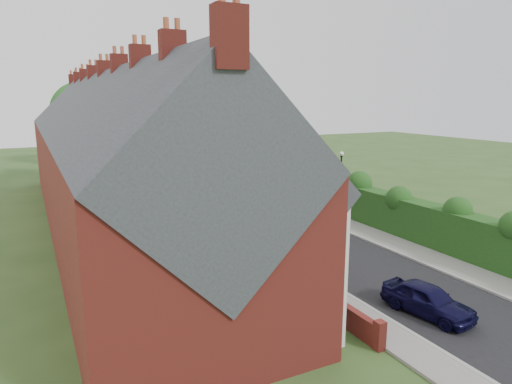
% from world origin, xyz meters
% --- Properties ---
extents(ground, '(140.00, 140.00, 0.00)m').
position_xyz_m(ground, '(0.00, 0.00, 0.00)').
color(ground, '#2D4C1E').
rests_on(ground, ground).
extents(road, '(6.00, 58.00, 0.02)m').
position_xyz_m(road, '(-0.50, 11.00, 0.01)').
color(road, black).
rests_on(road, ground).
extents(pavement_hedge_side, '(2.20, 58.00, 0.12)m').
position_xyz_m(pavement_hedge_side, '(3.60, 11.00, 0.06)').
color(pavement_hedge_side, gray).
rests_on(pavement_hedge_side, ground).
extents(pavement_house_side, '(1.70, 58.00, 0.12)m').
position_xyz_m(pavement_house_side, '(-4.35, 11.00, 0.06)').
color(pavement_house_side, gray).
rests_on(pavement_house_side, ground).
extents(kerb_hedge_side, '(0.18, 58.00, 0.13)m').
position_xyz_m(kerb_hedge_side, '(2.55, 11.00, 0.07)').
color(kerb_hedge_side, '#999A94').
rests_on(kerb_hedge_side, ground).
extents(kerb_house_side, '(0.18, 58.00, 0.13)m').
position_xyz_m(kerb_house_side, '(-3.55, 11.00, 0.07)').
color(kerb_house_side, '#999A94').
rests_on(kerb_house_side, ground).
extents(hedge, '(2.10, 58.00, 2.85)m').
position_xyz_m(hedge, '(5.40, 11.00, 1.60)').
color(hedge, '#1A3C13').
rests_on(hedge, ground).
extents(terrace_row, '(9.05, 40.50, 11.50)m').
position_xyz_m(terrace_row, '(-10.87, 9.98, 4.47)').
color(terrace_row, maroon).
rests_on(terrace_row, ground).
extents(garden_wall_row, '(0.35, 40.35, 1.10)m').
position_xyz_m(garden_wall_row, '(-5.35, 10.00, 0.46)').
color(garden_wall_row, maroon).
rests_on(garden_wall_row, ground).
extents(lamppost, '(0.32, 0.32, 5.16)m').
position_xyz_m(lamppost, '(3.40, 4.00, 3.30)').
color(lamppost, black).
rests_on(lamppost, ground).
extents(tree_far_left, '(7.14, 6.80, 9.29)m').
position_xyz_m(tree_far_left, '(-2.65, 40.08, 5.71)').
color(tree_far_left, '#332316').
rests_on(tree_far_left, ground).
extents(tree_far_right, '(7.98, 7.60, 10.31)m').
position_xyz_m(tree_far_right, '(3.39, 42.08, 6.31)').
color(tree_far_right, '#332316').
rests_on(tree_far_right, ground).
extents(tree_far_back, '(8.40, 8.00, 10.82)m').
position_xyz_m(tree_far_back, '(-8.59, 43.08, 6.62)').
color(tree_far_back, '#332316').
rests_on(tree_far_back, ground).
extents(car_navy, '(2.20, 4.09, 1.32)m').
position_xyz_m(car_navy, '(-1.74, -8.81, 0.66)').
color(car_navy, black).
rests_on(car_navy, ground).
extents(car_silver_a, '(1.85, 4.20, 1.34)m').
position_xyz_m(car_silver_a, '(-2.27, -0.60, 0.67)').
color(car_silver_a, '#ABABB0').
rests_on(car_silver_a, ground).
extents(car_silver_b, '(2.55, 5.06, 1.37)m').
position_xyz_m(car_silver_b, '(-2.36, 3.50, 0.69)').
color(car_silver_b, '#A4A7AB').
rests_on(car_silver_b, ground).
extents(car_white, '(3.10, 5.38, 1.47)m').
position_xyz_m(car_white, '(-2.06, 9.62, 0.73)').
color(car_white, silver).
rests_on(car_white, ground).
extents(car_green, '(2.07, 4.20, 1.38)m').
position_xyz_m(car_green, '(-2.43, 16.04, 0.69)').
color(car_green, black).
rests_on(car_green, ground).
extents(car_red, '(2.06, 4.75, 1.52)m').
position_xyz_m(car_red, '(-3.00, 18.20, 0.76)').
color(car_red, maroon).
rests_on(car_red, ground).
extents(car_beige, '(3.21, 5.11, 1.32)m').
position_xyz_m(car_beige, '(-3.00, 24.27, 0.66)').
color(car_beige, beige).
rests_on(car_beige, ground).
extents(car_grey, '(2.06, 5.00, 1.45)m').
position_xyz_m(car_grey, '(-2.52, 29.40, 0.72)').
color(car_grey, '#54565B').
rests_on(car_grey, ground).
extents(car_black, '(2.41, 4.77, 1.56)m').
position_xyz_m(car_black, '(-2.07, 36.73, 0.78)').
color(car_black, black).
rests_on(car_black, ground).
extents(horse, '(1.22, 2.15, 1.72)m').
position_xyz_m(horse, '(-0.09, 11.14, 0.86)').
color(horse, '#512F1D').
rests_on(horse, ground).
extents(horse_cart, '(1.24, 2.74, 1.97)m').
position_xyz_m(horse_cart, '(-0.09, 13.33, 1.13)').
color(horse_cart, black).
rests_on(horse_cart, ground).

